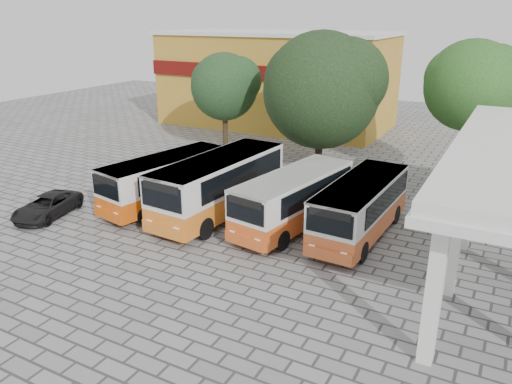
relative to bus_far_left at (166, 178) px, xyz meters
The scene contains 10 objects.
ground 8.10m from the bus_far_left, 31.09° to the right, with size 90.00×90.00×0.00m, color slate.
shophouse_block 22.43m from the bus_far_left, 100.85° to the left, with size 20.40×10.40×8.30m.
bus_far_left is the anchor object (origin of this frame).
bus_centre_left 3.20m from the bus_far_left, ahead, with size 3.18×8.60×3.04m.
bus_centre_right 7.15m from the bus_far_left, ahead, with size 3.45×7.73×2.68m.
bus_far_right 10.29m from the bus_far_left, ahead, with size 2.58×7.49×2.67m.
tree_left 11.79m from the bus_far_left, 105.19° to the left, with size 5.05×4.81×7.25m.
tree_middle 11.76m from the bus_far_left, 64.42° to the left, with size 7.72×7.35×8.89m.
tree_right 17.91m from the bus_far_left, 39.75° to the left, with size 5.43×5.18×8.52m.
parked_car 6.14m from the bus_far_left, 137.47° to the right, with size 1.84×4.00×1.11m, color black.
Camera 1 is at (9.25, -15.74, 9.75)m, focal length 35.00 mm.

